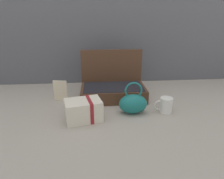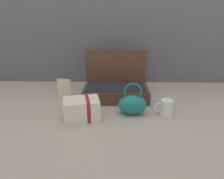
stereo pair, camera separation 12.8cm
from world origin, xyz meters
name	(u,v)px [view 1 (the left image)]	position (x,y,z in m)	size (l,w,h in m)	color
ground_plane	(108,108)	(0.00, 0.00, 0.00)	(6.00, 6.00, 0.00)	#9E9384
open_suitcase	(113,87)	(0.05, 0.20, 0.08)	(0.46, 0.28, 0.34)	#4C301E
teal_pouch_handbag	(133,103)	(0.15, -0.08, 0.07)	(0.18, 0.11, 0.21)	#196B66
cream_toiletry_bag	(84,110)	(-0.15, -0.13, 0.06)	(0.23, 0.18, 0.13)	beige
coffee_mug	(166,105)	(0.36, -0.08, 0.05)	(0.12, 0.08, 0.10)	silver
info_card_left	(60,91)	(-0.33, 0.17, 0.07)	(0.10, 0.01, 0.15)	beige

